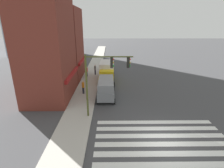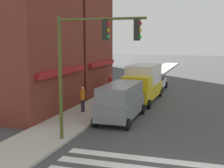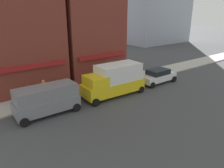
{
  "view_description": "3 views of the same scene",
  "coord_description": "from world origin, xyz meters",
  "px_view_note": "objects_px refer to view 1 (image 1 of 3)",
  "views": [
    {
      "loc": [
        -11.82,
        4.16,
        8.93
      ],
      "look_at": [
        3.75,
        4.0,
        3.5
      ],
      "focal_mm": 28.0,
      "sensor_mm": 36.0,
      "label": 1
    },
    {
      "loc": [
        -10.11,
        -0.68,
        5.1
      ],
      "look_at": [
        10.98,
        6.0,
        2.0
      ],
      "focal_mm": 50.0,
      "sensor_mm": 36.0,
      "label": 2
    },
    {
      "loc": [
        3.46,
        -11.14,
        8.1
      ],
      "look_at": [
        15.21,
        4.7,
        1.2
      ],
      "focal_mm": 35.0,
      "sensor_mm": 36.0,
      "label": 3
    }
  ],
  "objects_px": {
    "sedan_white": "(108,67)",
    "pedestrian_red_jacket": "(87,71)",
    "pedestrian_orange_vest": "(83,87)",
    "box_truck_yellow": "(107,71)",
    "van_grey": "(106,88)",
    "pedestrian_grey_coat": "(95,70)",
    "traffic_signal": "(103,74)"
  },
  "relations": [
    {
      "from": "traffic_signal",
      "to": "pedestrian_grey_coat",
      "type": "height_order",
      "value": "traffic_signal"
    },
    {
      "from": "traffic_signal",
      "to": "van_grey",
      "type": "height_order",
      "value": "traffic_signal"
    },
    {
      "from": "sedan_white",
      "to": "pedestrian_red_jacket",
      "type": "distance_m",
      "value": 5.47
    },
    {
      "from": "traffic_signal",
      "to": "pedestrian_grey_coat",
      "type": "distance_m",
      "value": 15.35
    },
    {
      "from": "box_truck_yellow",
      "to": "sedan_white",
      "type": "height_order",
      "value": "box_truck_yellow"
    },
    {
      "from": "pedestrian_grey_coat",
      "to": "pedestrian_orange_vest",
      "type": "height_order",
      "value": "same"
    },
    {
      "from": "sedan_white",
      "to": "pedestrian_grey_coat",
      "type": "distance_m",
      "value": 3.79
    },
    {
      "from": "pedestrian_red_jacket",
      "to": "pedestrian_orange_vest",
      "type": "height_order",
      "value": "same"
    },
    {
      "from": "van_grey",
      "to": "pedestrian_red_jacket",
      "type": "xyz_separation_m",
      "value": [
        8.75,
        3.53,
        -0.21
      ]
    },
    {
      "from": "traffic_signal",
      "to": "pedestrian_grey_coat",
      "type": "bearing_deg",
      "value": 7.86
    },
    {
      "from": "pedestrian_red_jacket",
      "to": "van_grey",
      "type": "bearing_deg",
      "value": -18.95
    },
    {
      "from": "traffic_signal",
      "to": "pedestrian_red_jacket",
      "type": "height_order",
      "value": "traffic_signal"
    },
    {
      "from": "pedestrian_red_jacket",
      "to": "sedan_white",
      "type": "bearing_deg",
      "value": 98.72
    },
    {
      "from": "van_grey",
      "to": "pedestrian_grey_coat",
      "type": "bearing_deg",
      "value": 12.53
    },
    {
      "from": "box_truck_yellow",
      "to": "pedestrian_red_jacket",
      "type": "xyz_separation_m",
      "value": [
        2.07,
        3.53,
        -0.51
      ]
    },
    {
      "from": "traffic_signal",
      "to": "van_grey",
      "type": "xyz_separation_m",
      "value": [
        5.0,
        -0.13,
        -3.25
      ]
    },
    {
      "from": "pedestrian_orange_vest",
      "to": "traffic_signal",
      "type": "bearing_deg",
      "value": 101.73
    },
    {
      "from": "sedan_white",
      "to": "pedestrian_orange_vest",
      "type": "relative_size",
      "value": 2.5
    },
    {
      "from": "sedan_white",
      "to": "pedestrian_orange_vest",
      "type": "height_order",
      "value": "pedestrian_orange_vest"
    },
    {
      "from": "box_truck_yellow",
      "to": "pedestrian_red_jacket",
      "type": "bearing_deg",
      "value": 61.14
    },
    {
      "from": "box_truck_yellow",
      "to": "pedestrian_red_jacket",
      "type": "relative_size",
      "value": 3.53
    },
    {
      "from": "box_truck_yellow",
      "to": "van_grey",
      "type": "bearing_deg",
      "value": -178.55
    },
    {
      "from": "sedan_white",
      "to": "pedestrian_grey_coat",
      "type": "xyz_separation_m",
      "value": [
        -3.1,
        2.17,
        0.23
      ]
    },
    {
      "from": "pedestrian_grey_coat",
      "to": "van_grey",
      "type": "bearing_deg",
      "value": -83.73
    },
    {
      "from": "van_grey",
      "to": "sedan_white",
      "type": "distance_m",
      "value": 12.92
    },
    {
      "from": "traffic_signal",
      "to": "pedestrian_orange_vest",
      "type": "xyz_separation_m",
      "value": [
        5.88,
        2.89,
        -3.46
      ]
    },
    {
      "from": "van_grey",
      "to": "pedestrian_grey_coat",
      "type": "xyz_separation_m",
      "value": [
        9.81,
        2.17,
        -0.21
      ]
    },
    {
      "from": "traffic_signal",
      "to": "sedan_white",
      "type": "relative_size",
      "value": 1.42
    },
    {
      "from": "pedestrian_red_jacket",
      "to": "pedestrian_orange_vest",
      "type": "bearing_deg",
      "value": -37.18
    },
    {
      "from": "box_truck_yellow",
      "to": "sedan_white",
      "type": "xyz_separation_m",
      "value": [
        6.23,
        0.0,
        -0.75
      ]
    },
    {
      "from": "van_grey",
      "to": "traffic_signal",
      "type": "bearing_deg",
      "value": 178.57
    },
    {
      "from": "traffic_signal",
      "to": "pedestrian_orange_vest",
      "type": "bearing_deg",
      "value": 26.17
    }
  ]
}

